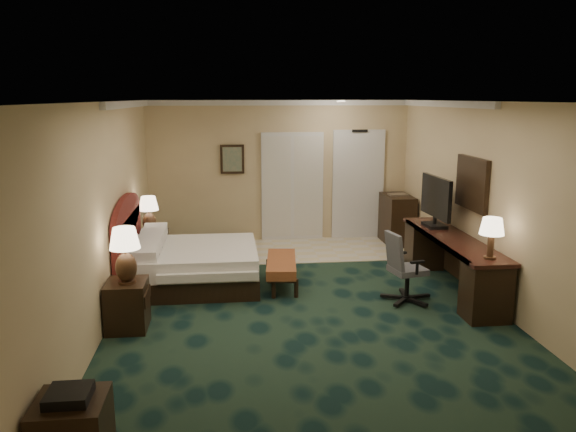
{
  "coord_description": "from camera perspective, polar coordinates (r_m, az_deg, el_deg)",
  "views": [
    {
      "loc": [
        -1.02,
        -6.97,
        2.75
      ],
      "look_at": [
        -0.18,
        0.6,
        1.14
      ],
      "focal_mm": 35.0,
      "sensor_mm": 36.0,
      "label": 1
    }
  ],
  "objects": [
    {
      "name": "nightstand_near",
      "position": [
        7.12,
        -16.02,
        -8.71
      ],
      "size": [
        0.47,
        0.54,
        0.59
      ],
      "primitive_type": "cube",
      "color": "black",
      "rests_on": "ground"
    },
    {
      "name": "bed_bench",
      "position": [
        8.35,
        -0.68,
        -5.78
      ],
      "size": [
        0.54,
        1.25,
        0.41
      ],
      "primitive_type": "cube",
      "rotation": [
        0.0,
        0.0,
        -0.1
      ],
      "color": "brown",
      "rests_on": "ground"
    },
    {
      "name": "wall_back",
      "position": [
        10.86,
        -0.89,
        4.56
      ],
      "size": [
        5.0,
        0.0,
        2.7
      ],
      "primitive_type": "cube",
      "color": "tan",
      "rests_on": "ground"
    },
    {
      "name": "minibar",
      "position": [
        10.91,
        11.01,
        -0.34
      ],
      "size": [
        0.49,
        0.88,
        0.93
      ],
      "primitive_type": "cube",
      "color": "black",
      "rests_on": "ground"
    },
    {
      "name": "wall_left",
      "position": [
        7.26,
        -17.98,
        0.25
      ],
      "size": [
        0.0,
        7.5,
        2.7
      ],
      "primitive_type": "cube",
      "color": "tan",
      "rests_on": "ground"
    },
    {
      "name": "headboard",
      "position": [
        8.35,
        -15.94,
        -2.72
      ],
      "size": [
        0.12,
        2.0,
        1.4
      ],
      "primitive_type": null,
      "color": "#521E16",
      "rests_on": "ground"
    },
    {
      "name": "floor",
      "position": [
        7.56,
        1.88,
        -9.38
      ],
      "size": [
        5.0,
        7.5,
        0.0
      ],
      "primitive_type": "cube",
      "color": "black",
      "rests_on": "ground"
    },
    {
      "name": "closet_doors",
      "position": [
        10.89,
        0.44,
        2.98
      ],
      "size": [
        1.2,
        0.06,
        2.1
      ],
      "primitive_type": "cube",
      "color": "silver",
      "rests_on": "ground"
    },
    {
      "name": "crown_molding",
      "position": [
        7.04,
        2.02,
        11.14
      ],
      "size": [
        5.0,
        7.5,
        0.1
      ],
      "primitive_type": null,
      "color": "silver",
      "rests_on": "wall_back"
    },
    {
      "name": "lamp_far",
      "position": [
        9.36,
        -13.94,
        0.14
      ],
      "size": [
        0.4,
        0.4,
        0.6
      ],
      "primitive_type": null,
      "rotation": [
        0.0,
        0.0,
        -0.31
      ],
      "color": "#311F0F",
      "rests_on": "nightstand_far"
    },
    {
      "name": "wall_mirror",
      "position": [
        8.41,
        18.19,
        3.16
      ],
      "size": [
        0.05,
        0.95,
        0.75
      ],
      "primitive_type": "cube",
      "color": "white",
      "rests_on": "wall_right"
    },
    {
      "name": "wall_right",
      "position": [
        7.93,
        20.13,
        1.05
      ],
      "size": [
        0.0,
        7.5,
        2.7
      ],
      "primitive_type": "cube",
      "color": "tan",
      "rests_on": "ground"
    },
    {
      "name": "tile_patch",
      "position": [
        10.42,
        4.52,
        -3.34
      ],
      "size": [
        3.2,
        1.7,
        0.01
      ],
      "primitive_type": "cube",
      "color": "beige",
      "rests_on": "ground"
    },
    {
      "name": "lamp_near",
      "position": [
        6.88,
        -16.18,
        -3.87
      ],
      "size": [
        0.41,
        0.41,
        0.67
      ],
      "primitive_type": null,
      "rotation": [
        0.0,
        0.0,
        -0.15
      ],
      "color": "#311F0F",
      "rests_on": "nightstand_near"
    },
    {
      "name": "desk_lamp",
      "position": [
        7.35,
        19.94,
        -2.12
      ],
      "size": [
        0.32,
        0.32,
        0.53
      ],
      "primitive_type": null,
      "rotation": [
        0.0,
        0.0,
        0.05
      ],
      "color": "#311F0F",
      "rests_on": "desk"
    },
    {
      "name": "entry_door",
      "position": [
        11.12,
        7.11,
        3.08
      ],
      "size": [
        1.02,
        0.06,
        2.18
      ],
      "primitive_type": "cube",
      "color": "silver",
      "rests_on": "ground"
    },
    {
      "name": "desk",
      "position": [
        8.47,
        16.24,
        -4.68
      ],
      "size": [
        0.59,
        2.73,
        0.79
      ],
      "primitive_type": "cube",
      "color": "black",
      "rests_on": "ground"
    },
    {
      "name": "desk_chair",
      "position": [
        7.83,
        12.08,
        -5.07
      ],
      "size": [
        0.67,
        0.64,
        0.98
      ],
      "primitive_type": null,
      "rotation": [
        0.0,
        0.0,
        0.21
      ],
      "color": "#505158",
      "rests_on": "ground"
    },
    {
      "name": "wall_art",
      "position": [
        10.74,
        -5.69,
        5.76
      ],
      "size": [
        0.45,
        0.06,
        0.55
      ],
      "primitive_type": "cube",
      "color": "#496B5C",
      "rests_on": "wall_back"
    },
    {
      "name": "bed",
      "position": [
        8.52,
        -9.31,
        -5.01
      ],
      "size": [
        1.81,
        1.67,
        0.57
      ],
      "primitive_type": "cube",
      "color": "silver",
      "rests_on": "ground"
    },
    {
      "name": "nightstand_far",
      "position": [
        9.52,
        -13.52,
        -3.31
      ],
      "size": [
        0.47,
        0.54,
        0.59
      ],
      "primitive_type": "cube",
      "color": "black",
      "rests_on": "ground"
    },
    {
      "name": "ceiling",
      "position": [
        7.04,
        2.03,
        11.54
      ],
      "size": [
        5.0,
        7.5,
        0.0
      ],
      "primitive_type": "cube",
      "color": "silver",
      "rests_on": "wall_back"
    },
    {
      "name": "tv",
      "position": [
        8.89,
        14.78,
        1.39
      ],
      "size": [
        0.13,
        1.01,
        0.78
      ],
      "primitive_type": "cube",
      "rotation": [
        0.0,
        0.0,
        0.04
      ],
      "color": "black",
      "rests_on": "desk"
    },
    {
      "name": "wall_front",
      "position": [
        3.65,
        10.54,
        -10.82
      ],
      "size": [
        5.0,
        0.0,
        2.7
      ],
      "primitive_type": "cube",
      "color": "tan",
      "rests_on": "ground"
    }
  ]
}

